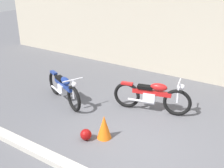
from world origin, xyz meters
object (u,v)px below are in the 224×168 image
traffic_cone (104,127)px  motorcycle_blue (64,88)px  motorcycle_red (152,96)px  helmet (86,135)px

traffic_cone → motorcycle_blue: bearing=156.7°
motorcycle_red → helmet: bearing=-120.7°
helmet → motorcycle_blue: 2.04m
traffic_cone → motorcycle_red: (0.32, 1.70, 0.17)m
traffic_cone → motorcycle_blue: (-1.96, 0.85, 0.15)m
helmet → motorcycle_red: bearing=72.8°
helmet → motorcycle_blue: motorcycle_blue is taller
helmet → traffic_cone: bearing=43.7°
helmet → motorcycle_blue: (-1.67, 1.12, 0.30)m
helmet → motorcycle_blue: size_ratio=0.13×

